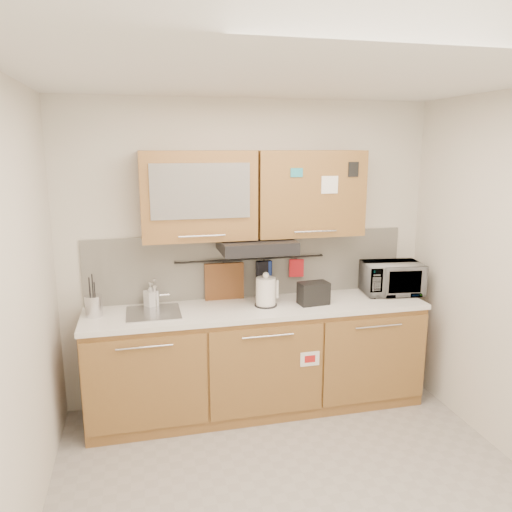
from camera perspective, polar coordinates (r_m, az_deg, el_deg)
floor at (r=3.57m, az=5.26°, el=-25.97°), size 3.20×3.20×0.00m
ceiling at (r=2.82m, az=6.37°, el=20.25°), size 3.20×3.20×0.00m
wall_back at (r=4.34m, az=-0.72°, el=0.29°), size 3.20×0.00×3.20m
wall_left at (r=2.87m, az=-26.34°, el=-7.45°), size 0.00×3.00×3.00m
base_cabinet at (r=4.34m, az=0.23°, el=-12.19°), size 2.80×0.64×0.88m
countertop at (r=4.15m, az=0.24°, el=-5.99°), size 2.82×0.62×0.04m
backsplash at (r=4.35m, az=-0.68°, el=-1.03°), size 2.80×0.02×0.56m
upper_cabinets at (r=4.09m, az=-0.26°, el=7.07°), size 1.82×0.37×0.70m
range_hood at (r=4.08m, az=0.05°, el=1.22°), size 0.60×0.46×0.10m
sink at (r=4.06m, az=-11.63°, el=-6.35°), size 0.42×0.40×0.26m
utensil_rail at (r=4.30m, az=-0.57°, el=-0.37°), size 1.30×0.02×0.02m
utensil_crock at (r=4.08m, az=-18.06°, el=-5.40°), size 0.15×0.15×0.33m
kettle at (r=4.12m, az=1.14°, el=-4.18°), size 0.22×0.20×0.29m
toaster at (r=4.20m, az=6.59°, el=-4.22°), size 0.26×0.17×0.19m
microwave at (r=4.62m, az=15.27°, el=-2.46°), size 0.54×0.40×0.28m
soap_bottle at (r=4.19m, az=-11.93°, el=-4.35°), size 0.13×0.13×0.20m
cutting_board at (r=4.30m, az=-3.63°, el=-3.53°), size 0.34×0.03×0.41m
oven_mitt at (r=4.34m, az=1.01°, el=-1.82°), size 0.12×0.03×0.19m
dark_pouch at (r=4.34m, az=0.91°, el=-2.00°), size 0.14×0.06×0.22m
pot_holder at (r=4.41m, az=4.64°, el=-1.38°), size 0.13×0.04×0.16m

